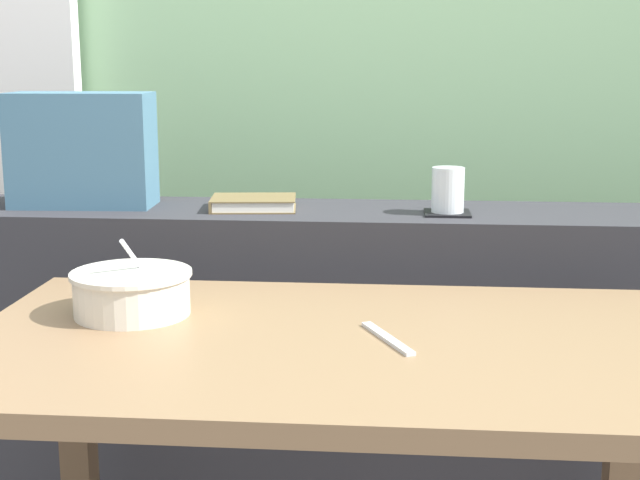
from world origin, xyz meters
TOP-DOWN VIEW (x-y plane):
  - dark_console_ledge at (0.00, 0.55)m, footprint 2.80×0.31m
  - breakfast_table at (0.05, -0.08)m, footprint 1.19×0.69m
  - coaster_square at (0.26, 0.51)m, footprint 0.10×0.10m
  - juice_glass at (0.26, 0.51)m, footprint 0.07×0.07m
  - closed_book at (-0.18, 0.54)m, footprint 0.20×0.16m
  - throw_pillow at (-0.57, 0.55)m, footprint 0.33×0.15m
  - soup_bowl at (-0.31, 0.02)m, footprint 0.21×0.21m
  - fork_utensil at (0.14, -0.08)m, footprint 0.09×0.16m

SIDE VIEW (x-z plane):
  - dark_console_ledge at x=0.00m, z-range 0.00..0.78m
  - breakfast_table at x=0.05m, z-range 0.24..0.92m
  - fork_utensil at x=0.14m, z-range 0.68..0.69m
  - soup_bowl at x=-0.31m, z-range 0.65..0.79m
  - coaster_square at x=0.26m, z-range 0.78..0.79m
  - closed_book at x=-0.18m, z-range 0.78..0.81m
  - juice_glass at x=0.26m, z-range 0.79..0.88m
  - throw_pillow at x=-0.57m, z-range 0.78..1.04m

